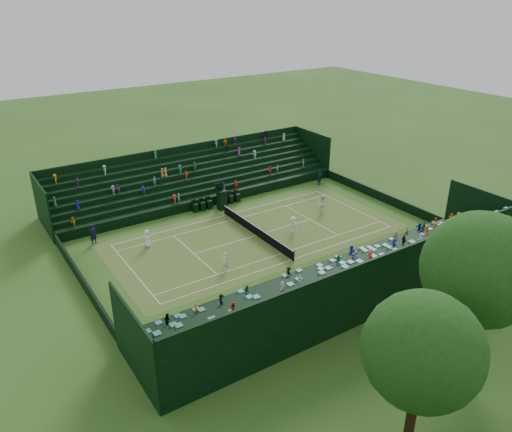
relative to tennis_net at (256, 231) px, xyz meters
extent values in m
plane|color=#30591C|center=(0.00, 0.00, -0.53)|extent=(160.00, 160.00, 0.00)
cube|color=#437928|center=(0.00, 0.00, -0.52)|extent=(12.97, 26.77, 0.01)
cube|color=black|center=(0.00, 15.88, -0.03)|extent=(17.17, 0.20, 1.00)
cube|color=black|center=(0.00, -15.88, -0.03)|extent=(17.17, 0.20, 1.00)
cube|color=black|center=(8.48, 0.00, -0.03)|extent=(0.20, 31.77, 1.00)
cube|color=black|center=(-8.48, 0.00, -0.03)|extent=(0.20, 31.77, 1.00)
cube|color=black|center=(8.98, 0.00, -0.03)|extent=(0.80, 32.00, 1.00)
cube|color=black|center=(9.79, 0.00, 0.20)|extent=(0.80, 32.00, 1.45)
cube|color=black|center=(10.58, 0.00, 0.42)|extent=(0.80, 32.00, 1.90)
cube|color=black|center=(11.38, 0.00, 0.65)|extent=(0.80, 32.00, 2.35)
cube|color=black|center=(12.18, 0.00, 0.87)|extent=(0.80, 32.00, 2.80)
cube|color=black|center=(12.98, 0.00, 1.10)|extent=(0.80, 32.00, 3.25)
cube|color=black|center=(13.79, 0.00, 1.32)|extent=(0.80, 32.00, 3.70)
cube|color=black|center=(14.59, 0.00, 1.55)|extent=(0.80, 32.00, 4.15)
cube|color=black|center=(15.08, 0.00, 1.92)|extent=(0.20, 32.00, 4.90)
cube|color=black|center=(-8.98, 0.00, -0.03)|extent=(0.80, 32.00, 1.00)
cube|color=black|center=(-9.79, 0.00, 0.20)|extent=(0.80, 32.00, 1.45)
cube|color=black|center=(-10.58, 0.00, 0.42)|extent=(0.80, 32.00, 1.90)
cube|color=black|center=(-11.38, 0.00, 0.65)|extent=(0.80, 32.00, 2.35)
cube|color=black|center=(-12.18, 0.00, 0.87)|extent=(0.80, 32.00, 2.80)
cube|color=black|center=(-12.98, 0.00, 1.10)|extent=(0.80, 32.00, 3.25)
cube|color=black|center=(-13.79, 0.00, 1.32)|extent=(0.80, 32.00, 3.70)
cube|color=black|center=(-14.59, 0.00, 1.55)|extent=(0.80, 32.00, 4.15)
cube|color=black|center=(-15.08, 0.00, 1.92)|extent=(0.20, 32.00, 4.90)
cylinder|color=black|center=(-5.79, 0.00, 0.00)|extent=(0.10, 0.10, 1.06)
cylinder|color=black|center=(5.79, 0.00, 0.00)|extent=(0.10, 0.10, 1.06)
cube|color=black|center=(0.00, 0.00, -0.07)|extent=(11.57, 0.02, 0.86)
cube|color=white|center=(0.00, 0.00, 0.40)|extent=(11.57, 0.04, 0.07)
cylinder|color=black|center=(23.49, -6.26, 1.02)|extent=(0.50, 0.50, 3.10)
sphere|color=#194614|center=(23.49, -6.26, 5.23)|extent=(5.67, 5.67, 5.67)
cylinder|color=black|center=(21.39, 0.89, 1.28)|extent=(0.50, 0.50, 3.61)
sphere|color=#194614|center=(21.39, 0.89, 6.17)|extent=(6.59, 6.59, 6.59)
cube|color=black|center=(-7.06, 0.38, 0.46)|extent=(0.77, 0.77, 1.97)
cube|color=black|center=(-7.06, 0.38, 1.50)|extent=(0.99, 0.99, 0.11)
cube|color=black|center=(-7.44, 0.38, 1.89)|extent=(0.09, 0.99, 0.77)
imported|color=black|center=(-7.06, 0.38, 2.07)|extent=(0.51, 0.58, 1.02)
cube|color=black|center=(-7.95, -2.22, -0.09)|extent=(0.55, 0.55, 0.87)
cube|color=black|center=(-8.23, -2.22, 0.46)|extent=(0.07, 0.55, 0.55)
cube|color=black|center=(-7.95, -1.42, -0.09)|extent=(0.55, 0.55, 0.87)
cube|color=black|center=(-8.23, -1.42, 0.46)|extent=(0.07, 0.55, 0.55)
cube|color=black|center=(-7.95, -0.62, -0.09)|extent=(0.55, 0.55, 0.87)
cube|color=black|center=(-8.23, -0.62, 0.46)|extent=(0.07, 0.55, 0.55)
cube|color=black|center=(-7.95, 1.18, -0.09)|extent=(0.55, 0.55, 0.87)
cube|color=black|center=(-8.23, 1.18, 0.46)|extent=(0.07, 0.55, 0.55)
cube|color=black|center=(-7.95, 1.98, -0.09)|extent=(0.55, 0.55, 0.87)
cube|color=black|center=(-8.23, 1.98, 0.46)|extent=(0.07, 0.55, 0.55)
cube|color=black|center=(-7.95, 2.78, -0.09)|extent=(0.55, 0.55, 0.87)
cube|color=black|center=(-8.23, 2.78, 0.46)|extent=(0.07, 0.55, 0.55)
imported|color=white|center=(-3.42, -9.18, 0.30)|extent=(0.87, 0.63, 1.64)
imported|color=white|center=(3.78, -5.44, 0.27)|extent=(0.70, 0.66, 1.60)
imported|color=white|center=(-0.91, 8.65, 0.37)|extent=(0.90, 0.71, 1.79)
imported|color=white|center=(1.25, 3.32, 0.26)|extent=(1.06, 0.68, 1.57)
imported|color=black|center=(-7.06, 13.47, 0.40)|extent=(0.67, 0.79, 1.85)
imported|color=black|center=(-6.59, -13.02, 0.43)|extent=(0.66, 0.81, 1.91)
camera|label=1|loc=(34.53, -22.62, 20.31)|focal=35.00mm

